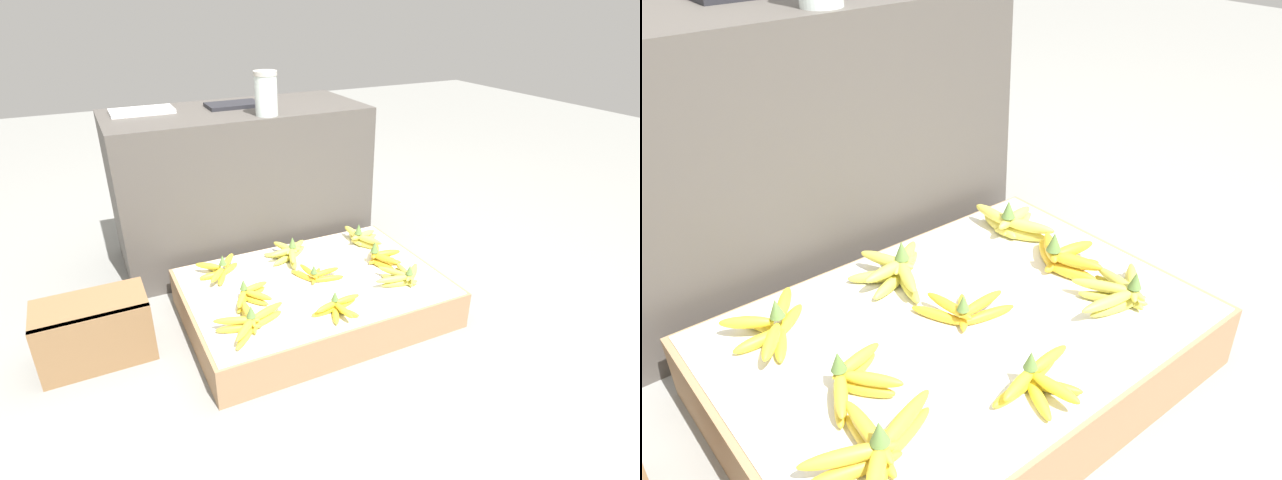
% 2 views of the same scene
% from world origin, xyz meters
% --- Properties ---
extents(ground_plane, '(10.00, 10.00, 0.00)m').
position_xyz_m(ground_plane, '(0.00, 0.00, 0.00)').
color(ground_plane, gray).
extents(display_platform, '(1.06, 0.75, 0.17)m').
position_xyz_m(display_platform, '(0.00, 0.00, 0.08)').
color(display_platform, '#997551').
rests_on(display_platform, ground_plane).
extents(back_vendor_table, '(1.24, 0.56, 0.76)m').
position_xyz_m(back_vendor_table, '(-0.06, 0.72, 0.38)').
color(back_vendor_table, '#4C4742').
rests_on(back_vendor_table, ground_plane).
extents(wooden_crate, '(0.40, 0.24, 0.24)m').
position_xyz_m(wooden_crate, '(-0.86, 0.10, 0.12)').
color(wooden_crate, olive).
rests_on(wooden_crate, ground_plane).
extents(banana_bunch_front_left, '(0.28, 0.24, 0.10)m').
position_xyz_m(banana_bunch_front_left, '(-0.35, -0.20, 0.20)').
color(banana_bunch_front_left, gold).
rests_on(banana_bunch_front_left, display_platform).
extents(banana_bunch_front_midleft, '(0.21, 0.15, 0.09)m').
position_xyz_m(banana_bunch_front_midleft, '(-0.02, -0.26, 0.19)').
color(banana_bunch_front_midleft, yellow).
rests_on(banana_bunch_front_midleft, display_platform).
extents(banana_bunch_front_midright, '(0.26, 0.17, 0.09)m').
position_xyz_m(banana_bunch_front_midright, '(0.33, -0.17, 0.19)').
color(banana_bunch_front_midright, gold).
rests_on(banana_bunch_front_midright, display_platform).
extents(banana_bunch_middle_left, '(0.18, 0.16, 0.09)m').
position_xyz_m(banana_bunch_middle_left, '(-0.29, -0.04, 0.19)').
color(banana_bunch_middle_left, gold).
rests_on(banana_bunch_middle_left, display_platform).
extents(banana_bunch_middle_midleft, '(0.20, 0.16, 0.09)m').
position_xyz_m(banana_bunch_middle_midleft, '(0.01, 0.01, 0.19)').
color(banana_bunch_middle_midleft, gold).
rests_on(banana_bunch_middle_midleft, display_platform).
extents(banana_bunch_middle_midright, '(0.16, 0.23, 0.11)m').
position_xyz_m(banana_bunch_middle_midright, '(0.34, 0.00, 0.20)').
color(banana_bunch_middle_midright, gold).
rests_on(banana_bunch_middle_midright, display_platform).
extents(banana_bunch_back_left, '(0.20, 0.21, 0.10)m').
position_xyz_m(banana_bunch_back_left, '(-0.34, 0.22, 0.19)').
color(banana_bunch_back_left, yellow).
rests_on(banana_bunch_back_left, display_platform).
extents(banana_bunch_back_midleft, '(0.22, 0.24, 0.11)m').
position_xyz_m(banana_bunch_back_midleft, '(-0.02, 0.22, 0.20)').
color(banana_bunch_back_midleft, gold).
rests_on(banana_bunch_back_midleft, display_platform).
extents(banana_bunch_back_midright, '(0.17, 0.25, 0.11)m').
position_xyz_m(banana_bunch_back_midright, '(0.36, 0.21, 0.20)').
color(banana_bunch_back_midright, '#DBCC4C').
rests_on(banana_bunch_back_midright, display_platform).
extents(glass_jar, '(0.11, 0.11, 0.19)m').
position_xyz_m(glass_jar, '(0.02, 0.52, 0.86)').
color(glass_jar, silver).
rests_on(glass_jar, back_vendor_table).
extents(foam_tray_white, '(0.28, 0.16, 0.02)m').
position_xyz_m(foam_tray_white, '(-0.49, 0.82, 0.77)').
color(foam_tray_white, white).
rests_on(foam_tray_white, back_vendor_table).
extents(foam_tray_dark, '(0.25, 0.16, 0.02)m').
position_xyz_m(foam_tray_dark, '(-0.06, 0.77, 0.77)').
color(foam_tray_dark, '#232328').
rests_on(foam_tray_dark, back_vendor_table).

